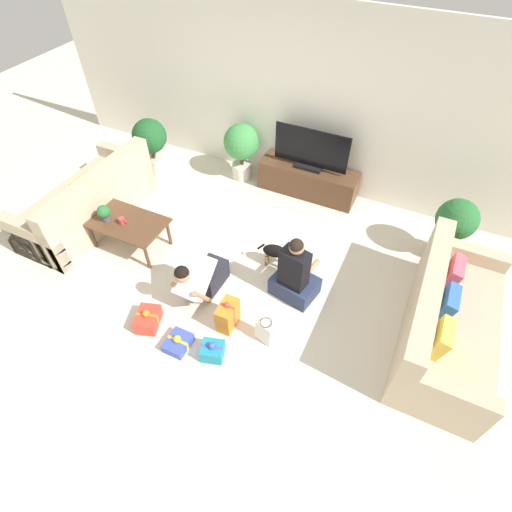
{
  "coord_description": "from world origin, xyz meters",
  "views": [
    {
      "loc": [
        1.63,
        -2.54,
        3.88
      ],
      "look_at": [
        0.23,
        0.38,
        0.45
      ],
      "focal_mm": 28.0,
      "sensor_mm": 36.0,
      "label": 1
    }
  ],
  "objects_px": {
    "sofa_right": "(445,323)",
    "gift_box_c": "(148,319)",
    "gift_box_b": "(212,351)",
    "gift_bag_a": "(266,331)",
    "person_kneeling": "(200,276)",
    "person_sitting": "(295,276)",
    "potted_plant_corner_right": "(454,225)",
    "gift_box_a": "(178,343)",
    "coffee_table": "(127,224)",
    "tabletop_plant": "(104,213)",
    "sofa_left": "(88,203)",
    "gift_box_d": "(228,315)",
    "potted_plant_back_left": "(241,146)",
    "potted_plant_corner_left": "(150,141)",
    "tv": "(311,152)",
    "tv_console": "(308,180)",
    "mug": "(122,221)",
    "dog": "(278,252)"
  },
  "relations": [
    {
      "from": "gift_box_a",
      "to": "person_sitting",
      "type": "bearing_deg",
      "value": 54.82
    },
    {
      "from": "tv",
      "to": "person_kneeling",
      "type": "relative_size",
      "value": 1.37
    },
    {
      "from": "person_kneeling",
      "to": "person_sitting",
      "type": "distance_m",
      "value": 1.1
    },
    {
      "from": "person_kneeling",
      "to": "person_sitting",
      "type": "bearing_deg",
      "value": 27.53
    },
    {
      "from": "dog",
      "to": "gift_box_b",
      "type": "height_order",
      "value": "dog"
    },
    {
      "from": "potted_plant_corner_right",
      "to": "gift_box_a",
      "type": "bearing_deg",
      "value": -131.89
    },
    {
      "from": "sofa_right",
      "to": "potted_plant_back_left",
      "type": "distance_m",
      "value": 3.82
    },
    {
      "from": "tv",
      "to": "gift_box_c",
      "type": "bearing_deg",
      "value": -103.87
    },
    {
      "from": "tv",
      "to": "potted_plant_corner_left",
      "type": "relative_size",
      "value": 1.18
    },
    {
      "from": "tv_console",
      "to": "potted_plant_corner_left",
      "type": "height_order",
      "value": "potted_plant_corner_left"
    },
    {
      "from": "tv_console",
      "to": "dog",
      "type": "bearing_deg",
      "value": -82.66
    },
    {
      "from": "person_sitting",
      "to": "coffee_table",
      "type": "bearing_deg",
      "value": 15.45
    },
    {
      "from": "sofa_left",
      "to": "gift_box_d",
      "type": "height_order",
      "value": "sofa_left"
    },
    {
      "from": "coffee_table",
      "to": "tabletop_plant",
      "type": "height_order",
      "value": "tabletop_plant"
    },
    {
      "from": "potted_plant_corner_right",
      "to": "coffee_table",
      "type": "bearing_deg",
      "value": -157.07
    },
    {
      "from": "tv_console",
      "to": "gift_box_d",
      "type": "relative_size",
      "value": 3.77
    },
    {
      "from": "sofa_left",
      "to": "potted_plant_corner_left",
      "type": "distance_m",
      "value": 1.39
    },
    {
      "from": "person_kneeling",
      "to": "mug",
      "type": "height_order",
      "value": "person_kneeling"
    },
    {
      "from": "potted_plant_back_left",
      "to": "gift_box_b",
      "type": "distance_m",
      "value": 3.33
    },
    {
      "from": "coffee_table",
      "to": "gift_box_c",
      "type": "bearing_deg",
      "value": -45.15
    },
    {
      "from": "sofa_left",
      "to": "potted_plant_back_left",
      "type": "bearing_deg",
      "value": 142.05
    },
    {
      "from": "gift_box_d",
      "to": "gift_bag_a",
      "type": "relative_size",
      "value": 1.21
    },
    {
      "from": "gift_box_d",
      "to": "tv_console",
      "type": "bearing_deg",
      "value": 91.28
    },
    {
      "from": "coffee_table",
      "to": "person_sitting",
      "type": "height_order",
      "value": "person_sitting"
    },
    {
      "from": "person_kneeling",
      "to": "tabletop_plant",
      "type": "height_order",
      "value": "person_kneeling"
    },
    {
      "from": "sofa_right",
      "to": "tv",
      "type": "height_order",
      "value": "tv"
    },
    {
      "from": "gift_box_d",
      "to": "person_kneeling",
      "type": "bearing_deg",
      "value": 152.8
    },
    {
      "from": "person_kneeling",
      "to": "mug",
      "type": "relative_size",
      "value": 6.73
    },
    {
      "from": "potted_plant_back_left",
      "to": "gift_bag_a",
      "type": "xyz_separation_m",
      "value": [
        1.63,
        -2.64,
        -0.41
      ]
    },
    {
      "from": "potted_plant_back_left",
      "to": "gift_box_b",
      "type": "xyz_separation_m",
      "value": [
        1.2,
        -3.07,
        -0.48
      ]
    },
    {
      "from": "gift_bag_a",
      "to": "gift_box_b",
      "type": "bearing_deg",
      "value": -135.18
    },
    {
      "from": "gift_box_a",
      "to": "gift_box_c",
      "type": "distance_m",
      "value": 0.47
    },
    {
      "from": "potted_plant_corner_left",
      "to": "person_kneeling",
      "type": "xyz_separation_m",
      "value": [
        2.0,
        -1.86,
        -0.26
      ]
    },
    {
      "from": "person_sitting",
      "to": "dog",
      "type": "relative_size",
      "value": 1.88
    },
    {
      "from": "sofa_right",
      "to": "gift_box_c",
      "type": "xyz_separation_m",
      "value": [
        -3.01,
        -1.23,
        -0.22
      ]
    },
    {
      "from": "gift_box_c",
      "to": "gift_box_d",
      "type": "height_order",
      "value": "gift_box_d"
    },
    {
      "from": "gift_box_b",
      "to": "gift_box_c",
      "type": "height_order",
      "value": "gift_box_c"
    },
    {
      "from": "dog",
      "to": "gift_box_d",
      "type": "height_order",
      "value": "gift_box_d"
    },
    {
      "from": "sofa_left",
      "to": "person_sitting",
      "type": "height_order",
      "value": "person_sitting"
    },
    {
      "from": "gift_box_a",
      "to": "coffee_table",
      "type": "bearing_deg",
      "value": 143.35
    },
    {
      "from": "tv",
      "to": "potted_plant_corner_left",
      "type": "xyz_separation_m",
      "value": [
        -2.43,
        -0.58,
        -0.14
      ]
    },
    {
      "from": "coffee_table",
      "to": "person_kneeling",
      "type": "xyz_separation_m",
      "value": [
        1.3,
        -0.32,
        -0.05
      ]
    },
    {
      "from": "tv_console",
      "to": "mug",
      "type": "distance_m",
      "value": 2.8
    },
    {
      "from": "person_sitting",
      "to": "gift_box_a",
      "type": "height_order",
      "value": "person_sitting"
    },
    {
      "from": "person_sitting",
      "to": "gift_box_b",
      "type": "relative_size",
      "value": 3.21
    },
    {
      "from": "dog",
      "to": "gift_box_a",
      "type": "distance_m",
      "value": 1.67
    },
    {
      "from": "sofa_right",
      "to": "dog",
      "type": "xyz_separation_m",
      "value": [
        -2.04,
        0.26,
        -0.07
      ]
    },
    {
      "from": "tv",
      "to": "gift_box_d",
      "type": "xyz_separation_m",
      "value": [
        0.06,
        -2.69,
        -0.56
      ]
    },
    {
      "from": "gift_box_b",
      "to": "gift_bag_a",
      "type": "bearing_deg",
      "value": 44.82
    },
    {
      "from": "potted_plant_back_left",
      "to": "coffee_table",
      "type": "bearing_deg",
      "value": -106.62
    }
  ]
}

